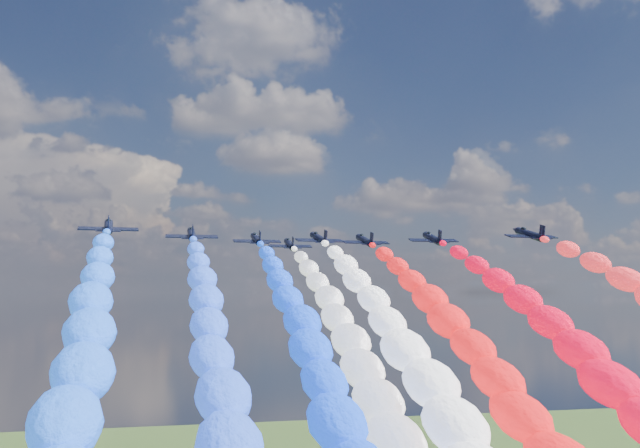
{
  "coord_description": "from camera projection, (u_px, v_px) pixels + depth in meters",
  "views": [
    {
      "loc": [
        -29.02,
        -119.96,
        88.79
      ],
      "look_at": [
        0.0,
        4.0,
        100.48
      ],
      "focal_mm": 42.01,
      "sensor_mm": 36.0,
      "label": 1
    }
  ],
  "objects": [
    {
      "name": "jet_0",
      "position": [
        109.0,
        227.0,
        110.13
      ],
      "size": [
        9.07,
        12.13,
        5.18
      ],
      "primitive_type": null,
      "rotation": [
        0.24,
        0.0,
        0.04
      ],
      "color": "black"
    },
    {
      "name": "trail_0",
      "position": [
        73.0,
        435.0,
        60.56
      ],
      "size": [
        7.26,
        96.06,
        47.25
      ],
      "primitive_type": null,
      "color": "blue"
    },
    {
      "name": "jet_1",
      "position": [
        192.0,
        234.0,
        124.78
      ],
      "size": [
        8.83,
        11.96,
        5.18
      ],
      "primitive_type": null,
      "rotation": [
        0.24,
        0.0,
        -0.02
      ],
      "color": "black"
    },
    {
      "name": "trail_1",
      "position": [
        218.0,
        407.0,
        75.2
      ],
      "size": [
        7.26,
        96.06,
        47.25
      ],
      "primitive_type": null,
      "color": "blue"
    },
    {
      "name": "jet_2",
      "position": [
        257.0,
        239.0,
        136.31
      ],
      "size": [
        8.67,
        11.84,
        5.18
      ],
      "primitive_type": null,
      "rotation": [
        0.24,
        0.0,
        -0.01
      ],
      "color": "black"
    },
    {
      "name": "trail_2",
      "position": [
        317.0,
        392.0,
        86.73
      ],
      "size": [
        7.26,
        96.06,
        47.25
      ],
      "primitive_type": null,
      "color": "blue"
    },
    {
      "name": "jet_3",
      "position": [
        319.0,
        238.0,
        134.38
      ],
      "size": [
        9.26,
        12.26,
        5.18
      ],
      "primitive_type": null,
      "rotation": [
        0.24,
        0.0,
        0.06
      ],
      "color": "black"
    },
    {
      "name": "trail_3",
      "position": [
        417.0,
        394.0,
        84.81
      ],
      "size": [
        7.26,
        96.06,
        47.25
      ],
      "primitive_type": null,
      "color": "white"
    },
    {
      "name": "jet_4",
      "position": [
        290.0,
        244.0,
        150.71
      ],
      "size": [
        8.98,
        12.06,
        5.18
      ],
      "primitive_type": null,
      "rotation": [
        0.24,
        0.0,
        -0.03
      ],
      "color": "black"
    },
    {
      "name": "trail_4",
      "position": [
        358.0,
        378.0,
        101.14
      ],
      "size": [
        7.26,
        96.06,
        47.25
      ],
      "primitive_type": null,
      "color": "white"
    },
    {
      "name": "jet_5",
      "position": [
        365.0,
        240.0,
        139.53
      ],
      "size": [
        8.75,
        11.9,
        5.18
      ],
      "primitive_type": null,
      "rotation": [
        0.24,
        0.0,
        0.02
      ],
      "color": "black"
    },
    {
      "name": "trail_5",
      "position": [
        483.0,
        388.0,
        89.95
      ],
      "size": [
        7.26,
        96.06,
        47.25
      ],
      "primitive_type": null,
      "color": "red"
    },
    {
      "name": "jet_6",
      "position": [
        432.0,
        238.0,
        134.18
      ],
      "size": [
        9.28,
        12.27,
        5.18
      ],
      "primitive_type": null,
      "rotation": [
        0.24,
        0.0,
        -0.06
      ],
      "color": "black"
    },
    {
      "name": "trail_6",
      "position": [
        597.0,
        394.0,
        84.61
      ],
      "size": [
        7.26,
        96.06,
        47.25
      ],
      "primitive_type": null,
      "color": "red"
    },
    {
      "name": "jet_7",
      "position": [
        530.0,
        234.0,
        124.85
      ],
      "size": [
        8.61,
        11.79,
        5.18
      ],
      "primitive_type": null,
      "rotation": [
        0.24,
        0.0,
        0.0
      ],
      "color": "black"
    }
  ]
}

